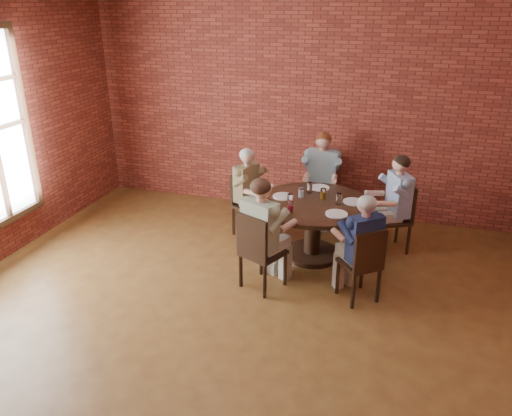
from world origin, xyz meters
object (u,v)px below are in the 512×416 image
(diner_d, at_px, (263,234))
(smartphone, at_px, (338,212))
(chair_e, at_px, (363,262))
(dining_table, at_px, (313,218))
(chair_c, at_px, (245,201))
(diner_e, at_px, (361,248))
(diner_c, at_px, (249,193))
(chair_d, at_px, (258,249))
(chair_b, at_px, (321,187))
(diner_b, at_px, (321,179))
(chair_a, at_px, (398,214))
(diner_a, at_px, (394,204))

(diner_d, relative_size, smartphone, 9.15)
(chair_e, bearing_deg, dining_table, -90.00)
(dining_table, distance_m, chair_c, 1.11)
(chair_e, bearing_deg, smartphone, -98.51)
(diner_e, bearing_deg, diner_c, -75.54)
(chair_d, bearing_deg, diner_e, -148.47)
(chair_b, relative_size, diner_c, 0.76)
(chair_d, height_order, diner_e, diner_e)
(chair_c, relative_size, diner_d, 0.67)
(diner_b, xyz_separation_m, diner_c, (-0.86, -0.71, -0.05))
(chair_d, bearing_deg, chair_a, -110.28)
(diner_e, height_order, smartphone, diner_e)
(diner_a, bearing_deg, chair_a, 90.00)
(diner_e, distance_m, smartphone, 0.69)
(diner_c, bearing_deg, chair_a, -64.64)
(chair_b, xyz_separation_m, smartphone, (0.45, -1.41, 0.24))
(chair_c, xyz_separation_m, smartphone, (1.37, -0.64, 0.27))
(chair_d, distance_m, smartphone, 1.09)
(diner_c, height_order, chair_d, diner_c)
(chair_e, xyz_separation_m, diner_e, (-0.05, 0.06, 0.13))
(dining_table, distance_m, diner_d, 0.98)
(chair_b, height_order, chair_e, chair_b)
(dining_table, xyz_separation_m, chair_e, (0.72, -0.87, -0.05))
(diner_b, bearing_deg, chair_d, -104.56)
(diner_a, distance_m, diner_c, 1.91)
(diner_a, relative_size, diner_e, 1.05)
(chair_c, bearing_deg, chair_d, -134.88)
(diner_a, height_order, diner_b, diner_b)
(diner_b, relative_size, chair_e, 1.52)
(diner_c, height_order, chair_e, diner_c)
(diner_a, distance_m, diner_e, 1.33)
(dining_table, height_order, diner_e, diner_e)
(chair_a, distance_m, diner_e, 1.38)
(dining_table, relative_size, chair_d, 1.55)
(diner_a, relative_size, diner_d, 0.98)
(chair_a, distance_m, chair_b, 1.31)
(chair_c, height_order, chair_e, chair_c)
(chair_c, bearing_deg, diner_a, -66.43)
(chair_b, bearing_deg, chair_e, -73.45)
(chair_b, relative_size, diner_e, 0.77)
(smartphone, bearing_deg, diner_d, -149.38)
(chair_a, relative_size, chair_b, 0.97)
(diner_d, height_order, smartphone, diner_d)
(diner_b, distance_m, diner_d, 1.99)
(diner_c, bearing_deg, chair_d, -136.89)
(diner_b, distance_m, diner_e, 2.06)
(chair_e, bearing_deg, chair_c, -75.53)
(diner_a, bearing_deg, chair_e, -36.45)
(chair_a, distance_m, chair_e, 1.42)
(chair_a, xyz_separation_m, diner_e, (-0.34, -1.33, 0.12))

